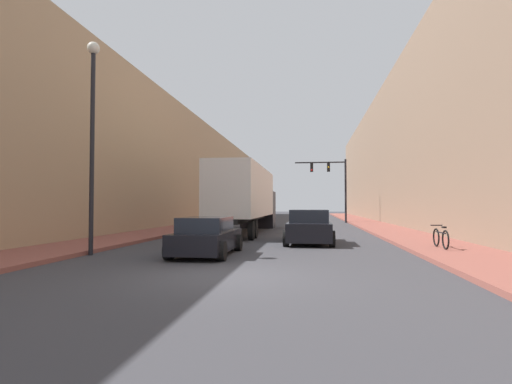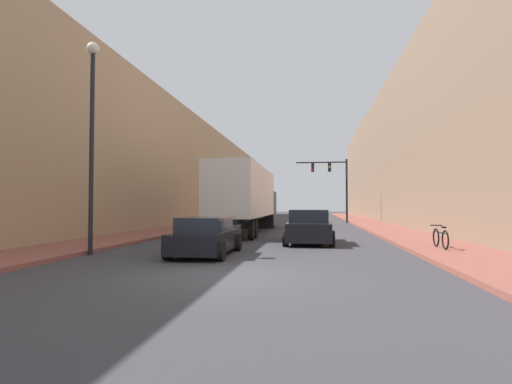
{
  "view_description": "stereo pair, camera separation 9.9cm",
  "coord_description": "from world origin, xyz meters",
  "views": [
    {
      "loc": [
        2.14,
        -9.84,
        1.79
      ],
      "look_at": [
        -0.6,
        10.06,
        2.45
      ],
      "focal_mm": 28.0,
      "sensor_mm": 36.0,
      "label": 1
    },
    {
      "loc": [
        2.23,
        -9.83,
        1.79
      ],
      "look_at": [
        -0.6,
        10.06,
        2.45
      ],
      "focal_mm": 28.0,
      "sensor_mm": 36.0,
      "label": 2
    }
  ],
  "objects": [
    {
      "name": "sidewalk_right",
      "position": [
        7.41,
        30.0,
        0.07
      ],
      "size": [
        3.2,
        80.0,
        0.15
      ],
      "color": "brown",
      "rests_on": "ground"
    },
    {
      "name": "street_lamp",
      "position": [
        -5.66,
        3.51,
        4.86
      ],
      "size": [
        0.44,
        0.44,
        7.71
      ],
      "color": "black",
      "rests_on": "ground"
    },
    {
      "name": "ground_plane",
      "position": [
        0.0,
        0.0,
        0.0
      ],
      "size": [
        200.0,
        200.0,
        0.0
      ],
      "primitive_type": "plane",
      "color": "#38383D"
    },
    {
      "name": "traffic_signal_gantry",
      "position": [
        4.5,
        31.37,
        4.4
      ],
      "size": [
        5.2,
        0.35,
        6.45
      ],
      "color": "black",
      "rests_on": "ground"
    },
    {
      "name": "suv_car",
      "position": [
        2.05,
        9.03,
        0.75
      ],
      "size": [
        2.2,
        4.66,
        1.58
      ],
      "color": "black",
      "rests_on": "ground"
    },
    {
      "name": "building_left",
      "position": [
        -12.01,
        30.0,
        5.33
      ],
      "size": [
        6.0,
        80.0,
        10.66
      ],
      "color": "tan",
      "rests_on": "ground"
    },
    {
      "name": "parked_bicycle",
      "position": [
        7.04,
        6.21,
        0.53
      ],
      "size": [
        0.44,
        1.83,
        0.86
      ],
      "color": "black",
      "rests_on": "sidewalk_right"
    },
    {
      "name": "semi_truck",
      "position": [
        -1.99,
        15.82,
        2.33
      ],
      "size": [
        2.55,
        13.71,
        4.09
      ],
      "color": "silver",
      "rests_on": "ground"
    },
    {
      "name": "sidewalk_left",
      "position": [
        -7.41,
        30.0,
        0.07
      ],
      "size": [
        3.2,
        80.0,
        0.15
      ],
      "color": "brown",
      "rests_on": "ground"
    },
    {
      "name": "building_right",
      "position": [
        12.01,
        30.0,
        6.67
      ],
      "size": [
        6.0,
        80.0,
        13.34
      ],
      "color": "#846B56",
      "rests_on": "ground"
    },
    {
      "name": "sedan_car",
      "position": [
        -1.56,
        4.11,
        0.65
      ],
      "size": [
        2.0,
        4.23,
        1.36
      ],
      "color": "black",
      "rests_on": "ground"
    }
  ]
}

